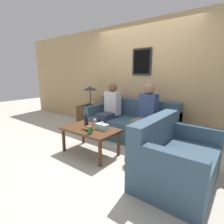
% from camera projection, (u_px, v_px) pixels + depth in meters
% --- Properties ---
extents(ground_plane, '(16.00, 16.00, 0.00)m').
position_uv_depth(ground_plane, '(117.00, 144.00, 3.64)').
color(ground_plane, beige).
extents(wall_back, '(9.00, 0.08, 2.60)m').
position_uv_depth(wall_back, '(142.00, 79.00, 4.11)').
color(wall_back, tan).
rests_on(wall_back, ground_plane).
extents(couch_main, '(2.01, 0.87, 0.86)m').
position_uv_depth(couch_main, '(131.00, 125.00, 3.97)').
color(couch_main, '#385166').
rests_on(couch_main, ground_plane).
extents(couch_side, '(0.87, 1.25, 0.86)m').
position_uv_depth(couch_side, '(174.00, 160.00, 2.35)').
color(couch_side, '#385166').
rests_on(couch_side, ground_plane).
extents(coffee_table, '(1.03, 0.62, 0.48)m').
position_uv_depth(coffee_table, '(90.00, 132.00, 3.15)').
color(coffee_table, '#4C2D19').
rests_on(coffee_table, ground_plane).
extents(side_table_with_lamp, '(0.50, 0.49, 1.11)m').
position_uv_depth(side_table_with_lamp, '(89.00, 114.00, 4.74)').
color(side_table_with_lamp, '#4C2D19').
rests_on(side_table_with_lamp, ground_plane).
extents(wine_bottle, '(0.08, 0.08, 0.27)m').
position_uv_depth(wine_bottle, '(86.00, 123.00, 3.13)').
color(wine_bottle, black).
rests_on(wine_bottle, coffee_table).
extents(drinking_glass, '(0.06, 0.06, 0.11)m').
position_uv_depth(drinking_glass, '(95.00, 122.00, 3.35)').
color(drinking_glass, silver).
rests_on(drinking_glass, coffee_table).
extents(book_stack, '(0.15, 0.11, 0.07)m').
position_uv_depth(book_stack, '(89.00, 128.00, 3.01)').
color(book_stack, navy).
rests_on(book_stack, coffee_table).
extents(soda_can, '(0.07, 0.07, 0.12)m').
position_uv_depth(soda_can, '(90.00, 130.00, 2.84)').
color(soda_can, '#197A38').
rests_on(soda_can, coffee_table).
extents(tissue_box, '(0.23, 0.12, 0.15)m').
position_uv_depth(tissue_box, '(102.00, 126.00, 3.07)').
color(tissue_box, silver).
rests_on(tissue_box, coffee_table).
extents(person_left, '(0.34, 0.62, 1.23)m').
position_uv_depth(person_left, '(110.00, 108.00, 4.02)').
color(person_left, '#2D334C').
rests_on(person_left, ground_plane).
extents(person_right, '(0.34, 0.64, 1.25)m').
position_uv_depth(person_right, '(146.00, 112.00, 3.50)').
color(person_right, '#756651').
rests_on(person_right, ground_plane).
extents(teddy_bear, '(0.21, 0.21, 0.33)m').
position_uv_depth(teddy_bear, '(130.00, 157.00, 2.76)').
color(teddy_bear, tan).
rests_on(teddy_bear, ground_plane).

